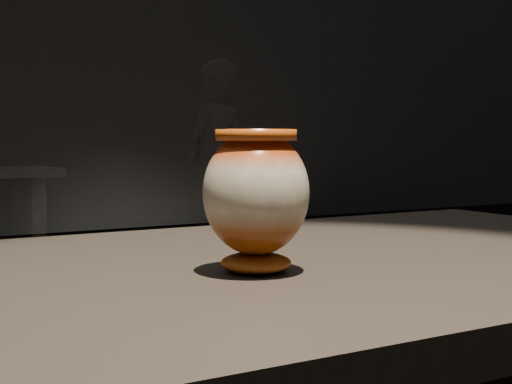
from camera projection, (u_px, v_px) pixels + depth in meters
main_vase at (256, 195)px, 0.89m from camera, size 0.17×0.17×0.18m
visitor at (214, 171)px, 5.35m from camera, size 0.72×0.63×1.66m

